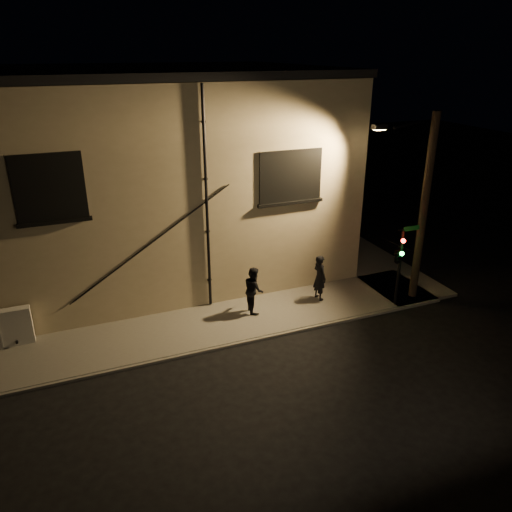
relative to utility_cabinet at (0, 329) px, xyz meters
name	(u,v)px	position (x,y,z in m)	size (l,w,h in m)	color
ground	(283,334)	(9.25, -2.70, -0.79)	(90.00, 90.00, 0.00)	black
sidewalk	(266,279)	(10.48, 1.69, -0.73)	(21.00, 16.00, 0.12)	#58554F
building	(143,169)	(6.25, 6.29, 3.62)	(16.20, 12.23, 8.80)	tan
utility_cabinet	(0,329)	(0.00, 0.00, 0.00)	(2.03, 0.34, 1.34)	#B4B1AB
pedestrian_a	(320,277)	(11.68, -0.91, 0.28)	(0.69, 0.45, 1.89)	black
pedestrian_b	(254,290)	(8.86, -0.88, 0.24)	(0.88, 0.69, 1.82)	black
traffic_signal	(398,255)	(14.13, -2.51, 1.48)	(1.24, 1.89, 3.21)	black
streetlamp_pole	(421,206)	(15.33, -2.04, 3.16)	(2.03, 1.40, 7.48)	black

